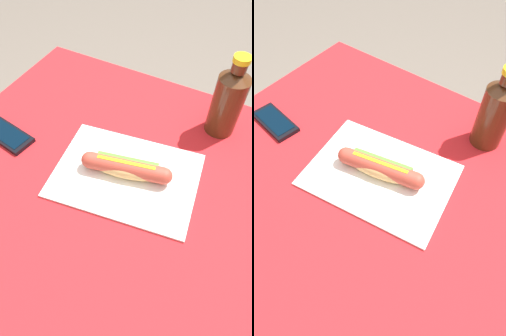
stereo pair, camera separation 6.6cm
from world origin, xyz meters
TOP-DOWN VIEW (x-y plane):
  - ground_plane at (0.00, 0.00)m, footprint 6.00×6.00m
  - dining_table at (0.00, 0.00)m, footprint 1.01×0.84m
  - paper_wrapper at (-0.04, 0.05)m, footprint 0.35×0.28m
  - hot_dog at (-0.05, 0.05)m, footprint 0.20×0.08m
  - cell_phone at (-0.37, 0.02)m, footprint 0.15×0.08m
  - soda_bottle at (0.10, 0.30)m, footprint 0.07×0.07m

SIDE VIEW (x-z plane):
  - ground_plane at x=0.00m, z-range 0.00..0.00m
  - dining_table at x=0.00m, z-range 0.22..0.96m
  - paper_wrapper at x=-0.04m, z-range 0.74..0.74m
  - cell_phone at x=-0.37m, z-range 0.74..0.75m
  - hot_dog at x=-0.05m, z-range 0.75..0.79m
  - soda_bottle at x=0.10m, z-range 0.73..0.93m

